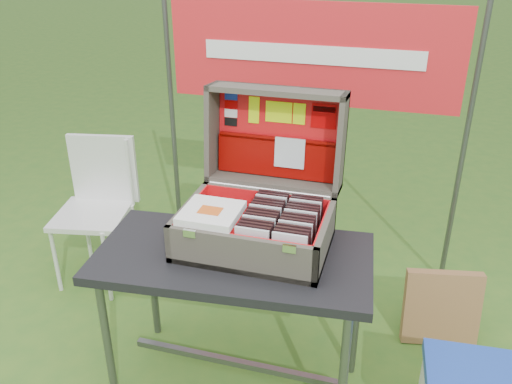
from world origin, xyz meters
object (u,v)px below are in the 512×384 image
(chair, at_px, (92,217))
(cardboard_box, at_px, (441,308))
(suitcase, at_px, (259,177))
(table, at_px, (235,322))

(chair, height_order, cardboard_box, chair)
(suitcase, distance_m, cardboard_box, 1.24)
(suitcase, relative_size, chair, 0.71)
(table, height_order, chair, chair)
(table, bearing_deg, suitcase, 58.77)
(table, distance_m, cardboard_box, 1.08)
(suitcase, xyz_separation_m, chair, (-1.11, 0.42, -0.57))
(suitcase, height_order, cardboard_box, suitcase)
(cardboard_box, bearing_deg, table, -158.35)
(chair, bearing_deg, table, -39.18)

